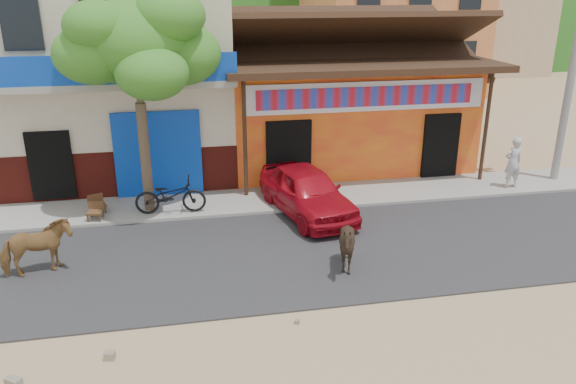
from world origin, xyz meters
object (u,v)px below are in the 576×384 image
object	(u,v)px
tree	(140,103)
cafe_chair_right	(94,204)
cafe_chair_left	(96,197)
cow_dark	(347,246)
cow_tan	(36,248)
utility_pole	(575,53)
pedestrian	(513,162)
scooter	(170,195)
red_car	(307,191)

from	to	relation	value
tree	cafe_chair_right	world-z (taller)	tree
cafe_chair_left	cafe_chair_right	bearing A→B (deg)	-110.32
cafe_chair_left	cow_dark	bearing A→B (deg)	-57.34
cow_tan	utility_pole	bearing A→B (deg)	-95.67
cafe_chair_left	cafe_chair_right	world-z (taller)	cafe_chair_left
tree	cafe_chair_left	size ratio (longest dim) A/B	6.68
pedestrian	cafe_chair_left	size ratio (longest dim) A/B	1.78
cow_tan	cafe_chair_right	bearing A→B (deg)	-35.71
tree	cafe_chair_right	xyz separation A→B (m)	(-1.40, -0.50, -2.57)
utility_pole	cafe_chair_right	xyz separation A→B (m)	(-14.20, -0.70, -3.57)
cow_dark	cafe_chair_left	distance (m)	7.30
cow_tan	pedestrian	world-z (taller)	pedestrian
cow_dark	pedestrian	xyz separation A→B (m)	(6.51, 4.11, 0.29)
utility_pole	scooter	size ratio (longest dim) A/B	4.17
utility_pole	pedestrian	size ratio (longest dim) A/B	5.01
tree	pedestrian	distance (m)	11.16
cow_tan	red_car	xyz separation A→B (m)	(6.54, 2.25, 0.04)
cow_dark	cafe_chair_left	size ratio (longest dim) A/B	1.32
tree	red_car	world-z (taller)	tree
red_car	scooter	world-z (taller)	red_car
cow_dark	scooter	bearing A→B (deg)	-166.63
cow_dark	cafe_chair_right	size ratio (longest dim) A/B	1.37
utility_pole	pedestrian	xyz separation A→B (m)	(-1.86, -0.47, -3.20)
scooter	utility_pole	bearing A→B (deg)	-83.92
pedestrian	cow_tan	bearing A→B (deg)	6.20
utility_pole	scooter	distance (m)	12.70
utility_pole	red_car	size ratio (longest dim) A/B	2.04
scooter	pedestrian	world-z (taller)	pedestrian
utility_pole	cafe_chair_left	xyz separation A→B (m)	(-14.20, -0.18, -3.55)
cow_dark	utility_pole	bearing A→B (deg)	88.17
scooter	tree	bearing A→B (deg)	60.12
cow_dark	pedestrian	world-z (taller)	pedestrian
tree	pedestrian	xyz separation A→B (m)	(10.94, -0.27, -2.20)
red_car	cafe_chair_right	distance (m)	5.71
red_car	cafe_chair_left	world-z (taller)	red_car
cow_dark	cafe_chair_right	xyz separation A→B (m)	(-5.83, 3.88, -0.08)
red_car	cafe_chair_right	bearing A→B (deg)	161.88
cow_dark	scooter	distance (m)	5.53
utility_pole	cafe_chair_right	world-z (taller)	utility_pole
tree	utility_pole	distance (m)	12.84
cow_dark	red_car	xyz separation A→B (m)	(-0.14, 3.38, 0.08)
cow_tan	red_car	world-z (taller)	red_car
pedestrian	cafe_chair_left	distance (m)	12.35
tree	cow_dark	xyz separation A→B (m)	(4.43, -4.38, -2.49)
scooter	cafe_chair_right	size ratio (longest dim) A/B	2.22
red_car	cafe_chair_right	size ratio (longest dim) A/B	4.54
scooter	pedestrian	distance (m)	10.35
cafe_chair_right	cafe_chair_left	bearing A→B (deg)	98.18
tree	utility_pole	bearing A→B (deg)	0.90
cow_tan	cafe_chair_left	distance (m)	3.38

